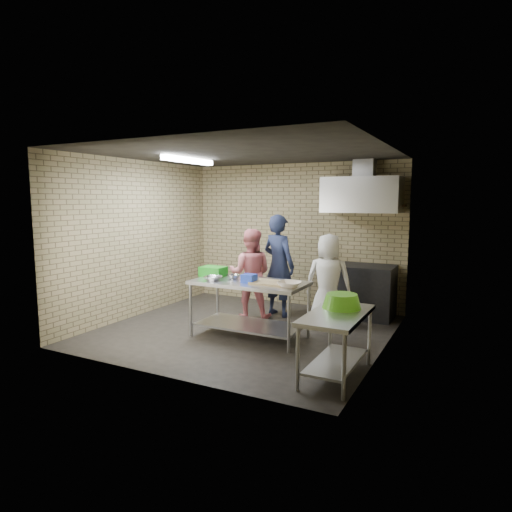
{
  "coord_description": "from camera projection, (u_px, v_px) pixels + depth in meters",
  "views": [
    {
      "loc": [
        3.2,
        -5.82,
        2.03
      ],
      "look_at": [
        0.1,
        0.2,
        1.15
      ],
      "focal_mm": 30.88,
      "sensor_mm": 36.0,
      "label": 1
    }
  ],
  "objects": [
    {
      "name": "right_wall",
      "position": [
        385.0,
        252.0,
        5.72
      ],
      "size": [
        0.06,
        4.0,
        2.7
      ],
      "primitive_type": "cube",
      "color": "#97855E",
      "rests_on": "ground"
    },
    {
      "name": "man_navy",
      "position": [
        279.0,
        265.0,
        7.65
      ],
      "size": [
        0.74,
        0.59,
        1.77
      ],
      "primitive_type": "imported",
      "rotation": [
        0.0,
        0.0,
        2.85
      ],
      "color": "#151836",
      "rests_on": "floor"
    },
    {
      "name": "green_basin",
      "position": [
        342.0,
        301.0,
        5.18
      ],
      "size": [
        0.46,
        0.46,
        0.17
      ],
      "primitive_type": null,
      "color": "#59C626",
      "rests_on": "side_counter"
    },
    {
      "name": "mixing_bowl_b",
      "position": [
        233.0,
        277.0,
        6.6
      ],
      "size": [
        0.2,
        0.2,
        0.06
      ],
      "primitive_type": "imported",
      "rotation": [
        0.0,
        0.0,
        0.02
      ],
      "color": "#B2B4B9",
      "rests_on": "prep_table"
    },
    {
      "name": "floor",
      "position": [
        244.0,
        330.0,
        6.85
      ],
      "size": [
        4.2,
        4.2,
        0.0
      ],
      "primitive_type": "plane",
      "color": "black",
      "rests_on": "ground"
    },
    {
      "name": "left_wall",
      "position": [
        138.0,
        238.0,
        7.63
      ],
      "size": [
        0.06,
        4.0,
        2.7
      ],
      "primitive_type": "cube",
      "color": "#97855E",
      "rests_on": "ground"
    },
    {
      "name": "side_counter",
      "position": [
        336.0,
        345.0,
        5.01
      ],
      "size": [
        0.6,
        1.2,
        0.75
      ],
      "primitive_type": "cube",
      "color": "silver",
      "rests_on": "floor"
    },
    {
      "name": "range_hood",
      "position": [
        362.0,
        195.0,
        7.47
      ],
      "size": [
        1.3,
        0.6,
        0.6
      ],
      "primitive_type": "cube",
      "color": "silver",
      "rests_on": "back_wall"
    },
    {
      "name": "fluorescent_fixture",
      "position": [
        189.0,
        160.0,
        6.97
      ],
      "size": [
        0.1,
        1.25,
        0.08
      ],
      "primitive_type": "cube",
      "color": "white",
      "rests_on": "ceiling"
    },
    {
      "name": "ceiling",
      "position": [
        244.0,
        153.0,
        6.5
      ],
      "size": [
        4.2,
        4.2,
        0.0
      ],
      "primitive_type": "plane",
      "rotation": [
        3.14,
        0.0,
        0.0
      ],
      "color": "black",
      "rests_on": "ground"
    },
    {
      "name": "stove",
      "position": [
        358.0,
        291.0,
        7.63
      ],
      "size": [
        1.2,
        0.7,
        0.9
      ],
      "primitive_type": "cube",
      "color": "black",
      "rests_on": "floor"
    },
    {
      "name": "back_wall",
      "position": [
        294.0,
        235.0,
        8.44
      ],
      "size": [
        4.2,
        0.06,
        2.7
      ],
      "primitive_type": "cube",
      "color": "#97855E",
      "rests_on": "ground"
    },
    {
      "name": "mixing_bowl_a",
      "position": [
        213.0,
        278.0,
        6.47
      ],
      "size": [
        0.27,
        0.27,
        0.06
      ],
      "primitive_type": "imported",
      "rotation": [
        0.0,
        0.0,
        0.02
      ],
      "color": "#B9BBC0",
      "rests_on": "prep_table"
    },
    {
      "name": "woman_pink",
      "position": [
        250.0,
        274.0,
        7.51
      ],
      "size": [
        0.89,
        0.78,
        1.53
      ],
      "primitive_type": "imported",
      "rotation": [
        0.0,
        0.0,
        3.46
      ],
      "color": "#DA737B",
      "rests_on": "floor"
    },
    {
      "name": "wall_shelf",
      "position": [
        382.0,
        205.0,
        7.52
      ],
      "size": [
        0.8,
        0.2,
        0.04
      ],
      "primitive_type": "cube",
      "color": "#3F2B19",
      "rests_on": "back_wall"
    },
    {
      "name": "bottle_red",
      "position": [
        367.0,
        199.0,
        7.62
      ],
      "size": [
        0.07,
        0.07,
        0.18
      ],
      "primitive_type": "cylinder",
      "color": "#B22619",
      "rests_on": "wall_shelf"
    },
    {
      "name": "hood_duct",
      "position": [
        365.0,
        168.0,
        7.54
      ],
      "size": [
        0.35,
        0.3,
        0.3
      ],
      "primitive_type": "cube",
      "color": "#A5A8AD",
      "rests_on": "back_wall"
    },
    {
      "name": "blue_tub",
      "position": [
        249.0,
        278.0,
        6.3
      ],
      "size": [
        0.19,
        0.19,
        0.12
      ],
      "primitive_type": "cube",
      "color": "blue",
      "rests_on": "prep_table"
    },
    {
      "name": "prep_table",
      "position": [
        249.0,
        309.0,
        6.48
      ],
      "size": [
        1.68,
        0.84,
        0.84
      ],
      "primitive_type": "cube",
      "color": "silver",
      "rests_on": "floor"
    },
    {
      "name": "green_crate",
      "position": [
        213.0,
        271.0,
        6.84
      ],
      "size": [
        0.37,
        0.28,
        0.15
      ],
      "primitive_type": "cube",
      "color": "#1B971D",
      "rests_on": "prep_table"
    },
    {
      "name": "ceramic_bowl",
      "position": [
        289.0,
        284.0,
        5.97
      ],
      "size": [
        0.33,
        0.33,
        0.08
      ],
      "primitive_type": "imported",
      "rotation": [
        0.0,
        0.0,
        0.02
      ],
      "color": "beige",
      "rests_on": "prep_table"
    },
    {
      "name": "woman_white",
      "position": [
        328.0,
        280.0,
        6.99
      ],
      "size": [
        0.8,
        0.59,
        1.49
      ],
      "primitive_type": "imported",
      "rotation": [
        0.0,
        0.0,
        3.31
      ],
      "color": "silver",
      "rests_on": "floor"
    },
    {
      "name": "front_wall",
      "position": [
        158.0,
        260.0,
        4.91
      ],
      "size": [
        4.2,
        0.06,
        2.7
      ],
      "primitive_type": "cube",
      "color": "#97855E",
      "rests_on": "ground"
    },
    {
      "name": "cutting_board",
      "position": [
        270.0,
        283.0,
        6.24
      ],
      "size": [
        0.51,
        0.39,
        0.03
      ],
      "primitive_type": "cube",
      "color": "tan",
      "rests_on": "prep_table"
    }
  ]
}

